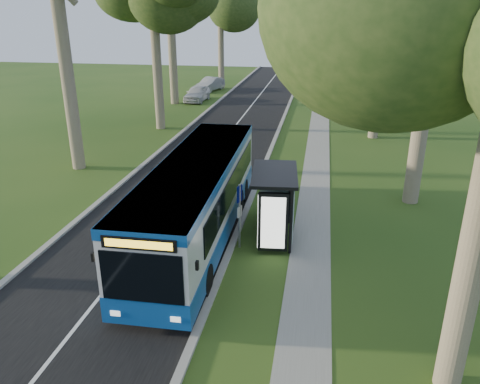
% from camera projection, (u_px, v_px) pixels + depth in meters
% --- Properties ---
extents(ground, '(120.00, 120.00, 0.00)m').
position_uv_depth(ground, '(232.00, 247.00, 17.97)').
color(ground, '#254816').
rests_on(ground, ground).
extents(road, '(7.00, 100.00, 0.02)m').
position_uv_depth(road, '(206.00, 164.00, 27.70)').
color(road, black).
rests_on(road, ground).
extents(kerb_east, '(0.25, 100.00, 0.12)m').
position_uv_depth(kerb_east, '(264.00, 166.00, 27.12)').
color(kerb_east, '#9E9B93').
rests_on(kerb_east, ground).
extents(kerb_west, '(0.25, 100.00, 0.12)m').
position_uv_depth(kerb_west, '(149.00, 160.00, 28.25)').
color(kerb_west, '#9E9B93').
rests_on(kerb_west, ground).
extents(centre_line, '(0.12, 100.00, 0.00)m').
position_uv_depth(centre_line, '(206.00, 163.00, 27.70)').
color(centre_line, white).
rests_on(centre_line, road).
extents(footpath, '(1.50, 100.00, 0.02)m').
position_uv_depth(footpath, '(316.00, 170.00, 26.66)').
color(footpath, gray).
rests_on(footpath, ground).
extents(bus, '(2.75, 12.28, 3.24)m').
position_uv_depth(bus, '(198.00, 200.00, 18.03)').
color(bus, silver).
rests_on(bus, ground).
extents(bus_stop_sign, '(0.15, 0.36, 2.57)m').
position_uv_depth(bus_stop_sign, '(240.00, 209.00, 17.41)').
color(bus_stop_sign, gray).
rests_on(bus_stop_sign, ground).
extents(bus_shelter, '(1.99, 3.32, 2.73)m').
position_uv_depth(bus_shelter, '(277.00, 196.00, 17.72)').
color(bus_shelter, black).
rests_on(bus_shelter, ground).
extents(litter_bin, '(0.60, 0.60, 1.05)m').
position_uv_depth(litter_bin, '(264.00, 205.00, 20.50)').
color(litter_bin, black).
rests_on(litter_bin, ground).
extents(car_white, '(1.93, 4.54, 1.53)m').
position_uv_depth(car_white, '(197.00, 93.00, 46.29)').
color(car_white, silver).
rests_on(car_white, ground).
extents(car_silver, '(2.60, 4.65, 1.45)m').
position_uv_depth(car_silver, '(210.00, 84.00, 52.21)').
color(car_silver, '#95989C').
rests_on(car_silver, ground).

